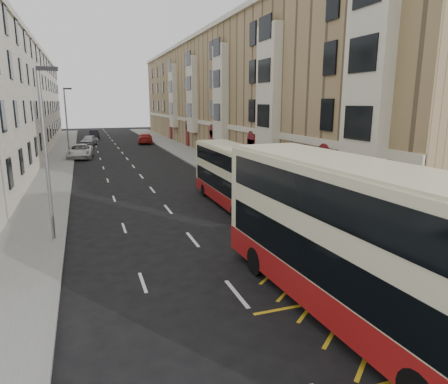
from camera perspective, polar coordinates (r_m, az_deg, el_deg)
name	(u,v)px	position (r m, az deg, el deg)	size (l,w,h in m)	color
ground	(292,362)	(11.43, 9.67, -22.80)	(200.00, 200.00, 0.00)	black
pavement_right	(218,167)	(40.64, -0.88, 3.53)	(4.00, 120.00, 0.15)	slate
pavement_left	(53,177)	(38.71, -23.21, 2.02)	(3.00, 120.00, 0.15)	slate
kerb_right	(199,168)	(40.06, -3.59, 3.37)	(0.25, 120.00, 0.15)	gray
kerb_left	(71,176)	(38.63, -21.00, 2.19)	(0.25, 120.00, 0.15)	gray
road_markings	(123,154)	(53.66, -14.23, 5.33)	(10.00, 110.00, 0.01)	silver
terrace_right	(230,95)	(56.90, 0.81, 13.71)	(10.75, 79.00, 15.25)	#9C805B
terrace_left	(1,102)	(54.25, -29.20, 11.11)	(9.18, 79.00, 13.25)	silver
guard_railing	(355,236)	(18.53, 18.22, -5.98)	(0.06, 6.56, 1.01)	#A82912
street_lamp_near	(46,146)	(20.21, -24.07, 6.06)	(0.93, 0.18, 8.00)	slate
street_lamp_far	(67,119)	(50.11, -21.54, 9.66)	(0.93, 0.18, 8.00)	slate
double_decker_front	(353,242)	(12.75, 17.91, -6.78)	(3.36, 12.35, 4.88)	beige
double_decker_rear	(233,176)	(25.59, 1.22, 2.34)	(2.28, 9.74, 3.88)	beige
pedestrian_mid	(441,242)	(18.47, 28.64, -6.32)	(0.89, 0.70, 1.84)	black
white_van	(80,151)	(50.72, -19.87, 5.49)	(2.75, 5.97, 1.66)	silver
car_silver	(89,140)	(65.30, -18.71, 7.01)	(1.86, 4.63, 1.58)	#AAAEB2
car_dark	(94,134)	(77.33, -18.09, 7.83)	(1.61, 4.62, 1.52)	black
car_red	(145,138)	(66.15, -11.18, 7.52)	(2.26, 5.55, 1.61)	#A81E18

